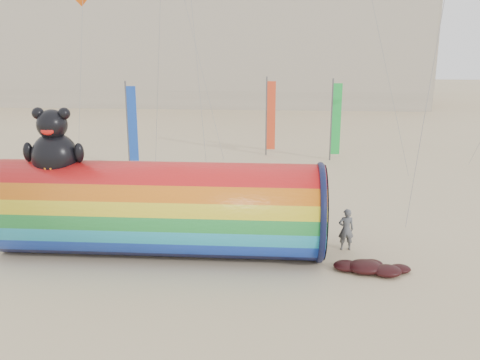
# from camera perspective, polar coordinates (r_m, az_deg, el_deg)

# --- Properties ---
(ground) EXTENTS (160.00, 160.00, 0.00)m
(ground) POSITION_cam_1_polar(r_m,az_deg,el_deg) (20.11, -1.74, -7.72)
(ground) COLOR #CCB58C
(ground) RESTS_ON ground
(hotel_building) EXTENTS (60.40, 15.40, 20.60)m
(hotel_building) POSITION_cam_1_polar(r_m,az_deg,el_deg) (65.88, -8.56, 17.32)
(hotel_building) COLOR #B7AD99
(hotel_building) RESTS_ON ground
(windsock_assembly) EXTENTS (11.85, 3.61, 5.46)m
(windsock_assembly) POSITION_cam_1_polar(r_m,az_deg,el_deg) (19.67, -8.61, -2.79)
(windsock_assembly) COLOR red
(windsock_assembly) RESTS_ON ground
(kite_handler) EXTENTS (0.62, 0.44, 1.62)m
(kite_handler) POSITION_cam_1_polar(r_m,az_deg,el_deg) (20.45, 11.25, -5.19)
(kite_handler) COLOR #575A5E
(kite_handler) RESTS_ON ground
(fabric_bundle) EXTENTS (2.62, 1.35, 0.41)m
(fabric_bundle) POSITION_cam_1_polar(r_m,az_deg,el_deg) (19.00, 13.77, -9.04)
(fabric_bundle) COLOR #3A0A0A
(fabric_bundle) RESTS_ON ground
(festival_banners) EXTENTS (13.01, 4.01, 5.20)m
(festival_banners) POSITION_cam_1_polar(r_m,az_deg,el_deg) (33.82, 0.84, 6.44)
(festival_banners) COLOR #59595E
(festival_banners) RESTS_ON ground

